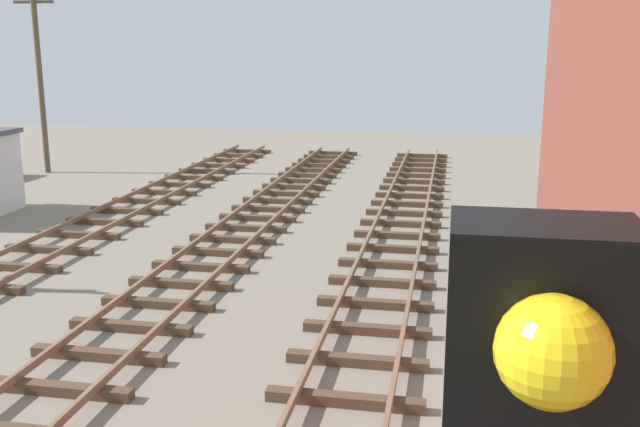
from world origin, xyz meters
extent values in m
cube|color=#4C3826|center=(0.68, 5.80, 0.09)|extent=(2.50, 0.24, 0.18)
cube|color=#4C3826|center=(0.68, 7.25, 0.09)|extent=(2.50, 0.24, 0.18)
cube|color=#4C3826|center=(0.68, 8.70, 0.09)|extent=(2.50, 0.24, 0.18)
cube|color=#4C3826|center=(0.68, 10.15, 0.09)|extent=(2.50, 0.24, 0.18)
cube|color=#4C3826|center=(0.68, 11.60, 0.09)|extent=(2.50, 0.24, 0.18)
cube|color=#4C3826|center=(0.68, 13.05, 0.09)|extent=(2.50, 0.24, 0.18)
cube|color=#4C3826|center=(0.68, 14.51, 0.09)|extent=(2.50, 0.24, 0.18)
cube|color=#4C3826|center=(0.68, 15.96, 0.09)|extent=(2.50, 0.24, 0.18)
cube|color=#4C3826|center=(0.68, 17.41, 0.09)|extent=(2.50, 0.24, 0.18)
cube|color=#4C3826|center=(0.68, 18.86, 0.09)|extent=(2.50, 0.24, 0.18)
cube|color=#4C3826|center=(0.68, 20.31, 0.09)|extent=(2.50, 0.24, 0.18)
cube|color=#4C3826|center=(0.68, 21.76, 0.09)|extent=(2.50, 0.24, 0.18)
cube|color=#4C3826|center=(0.68, 23.21, 0.09)|extent=(2.50, 0.24, 0.18)
cube|color=#4C3826|center=(0.68, 24.66, 0.09)|extent=(2.50, 0.24, 0.18)
cube|color=#4C3826|center=(0.68, 26.11, 0.09)|extent=(2.50, 0.24, 0.18)
cube|color=#4C3826|center=(0.68, 27.56, 0.09)|extent=(2.50, 0.24, 0.18)
cube|color=#4C3826|center=(0.68, 29.01, 0.09)|extent=(2.50, 0.24, 0.18)
cube|color=#4C3826|center=(0.68, 30.46, 0.09)|extent=(2.50, 0.24, 0.18)
cube|color=#4C3826|center=(0.68, 31.91, 0.09)|extent=(2.50, 0.24, 0.18)
cube|color=#4C3826|center=(-3.88, 5.33, 0.09)|extent=(2.50, 0.24, 0.18)
cube|color=#4C3826|center=(-3.88, 6.66, 0.09)|extent=(2.50, 0.24, 0.18)
cube|color=#4C3826|center=(-3.88, 7.99, 0.09)|extent=(2.50, 0.24, 0.18)
cube|color=#4C3826|center=(-3.88, 9.32, 0.09)|extent=(2.50, 0.24, 0.18)
cube|color=#4C3826|center=(-3.88, 10.66, 0.09)|extent=(2.50, 0.24, 0.18)
cube|color=#4C3826|center=(-3.88, 11.99, 0.09)|extent=(2.50, 0.24, 0.18)
cube|color=#4C3826|center=(-3.88, 13.32, 0.09)|extent=(2.50, 0.24, 0.18)
cube|color=#4C3826|center=(-3.88, 14.65, 0.09)|extent=(2.50, 0.24, 0.18)
cube|color=#4C3826|center=(-3.88, 15.99, 0.09)|extent=(2.50, 0.24, 0.18)
cube|color=#4C3826|center=(-3.88, 17.32, 0.09)|extent=(2.50, 0.24, 0.18)
cube|color=#4C3826|center=(-3.88, 18.65, 0.09)|extent=(2.50, 0.24, 0.18)
cube|color=#4C3826|center=(-3.88, 19.98, 0.09)|extent=(2.50, 0.24, 0.18)
cube|color=#4C3826|center=(-3.88, 21.31, 0.09)|extent=(2.50, 0.24, 0.18)
cube|color=#4C3826|center=(-3.88, 22.65, 0.09)|extent=(2.50, 0.24, 0.18)
cube|color=#4C3826|center=(-3.88, 23.98, 0.09)|extent=(2.50, 0.24, 0.18)
cube|color=#4C3826|center=(-3.88, 25.31, 0.09)|extent=(2.50, 0.24, 0.18)
cube|color=#4C3826|center=(-3.88, 26.64, 0.09)|extent=(2.50, 0.24, 0.18)
cube|color=#4C3826|center=(-3.88, 27.97, 0.09)|extent=(2.50, 0.24, 0.18)
cube|color=#4C3826|center=(-3.88, 29.31, 0.09)|extent=(2.50, 0.24, 0.18)
cube|color=#4C3826|center=(-3.88, 30.64, 0.09)|extent=(2.50, 0.24, 0.18)
cube|color=#4C3826|center=(-3.88, 31.97, 0.09)|extent=(2.50, 0.24, 0.18)
cube|color=#4C3826|center=(-8.45, 11.14, 0.09)|extent=(2.50, 0.24, 0.18)
cube|color=#4C3826|center=(-8.45, 12.74, 0.09)|extent=(2.50, 0.24, 0.18)
cube|color=#4C3826|center=(-8.45, 14.33, 0.09)|extent=(2.50, 0.24, 0.18)
cube|color=#4C3826|center=(-8.45, 15.92, 0.09)|extent=(2.50, 0.24, 0.18)
cube|color=#4C3826|center=(-8.45, 17.51, 0.09)|extent=(2.50, 0.24, 0.18)
cube|color=#4C3826|center=(-8.45, 19.10, 0.09)|extent=(2.50, 0.24, 0.18)
cube|color=#4C3826|center=(-8.45, 20.70, 0.09)|extent=(2.50, 0.24, 0.18)
cube|color=#4C3826|center=(-8.45, 22.29, 0.09)|extent=(2.50, 0.24, 0.18)
cube|color=#4C3826|center=(-8.45, 23.88, 0.09)|extent=(2.50, 0.24, 0.18)
cube|color=#4C3826|center=(-8.45, 25.47, 0.09)|extent=(2.50, 0.24, 0.18)
cube|color=#4C3826|center=(-8.45, 27.06, 0.09)|extent=(2.50, 0.24, 0.18)
cube|color=#4C3826|center=(-8.45, 28.66, 0.09)|extent=(2.50, 0.24, 0.18)
cube|color=#4C3826|center=(-8.45, 30.25, 0.09)|extent=(2.50, 0.24, 0.18)
cube|color=#4C3826|center=(-8.45, 31.84, 0.09)|extent=(2.50, 0.24, 0.18)
sphere|color=yellow|center=(2.34, -3.10, 4.93)|extent=(0.20, 0.20, 0.20)
cylinder|color=brown|center=(-15.45, 24.43, 3.84)|extent=(0.24, 0.24, 7.67)
cube|color=#4C3D2D|center=(-15.45, 24.43, 7.27)|extent=(1.80, 0.12, 0.12)
camera|label=1|loc=(2.16, -4.29, 5.43)|focal=40.35mm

